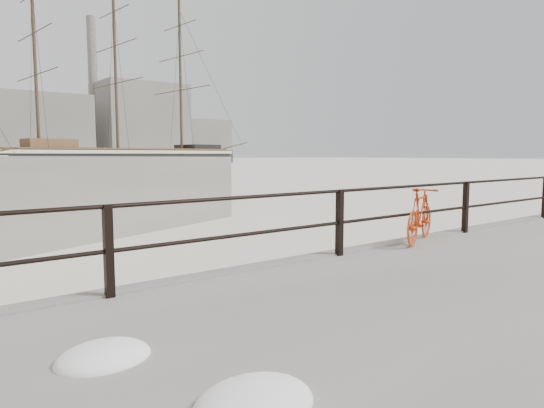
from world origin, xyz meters
TOP-DOWN VIEW (x-y plane):
  - ground at (0.00, 0.00)m, footprint 400.00×400.00m
  - guardrail at (0.00, -0.15)m, footprint 28.00×0.10m
  - bicycle at (-1.62, -0.25)m, footprint 1.57×0.81m
  - barque_black at (25.66, 86.96)m, footprint 64.86×26.41m
  - industrial_west at (20.00, 140.00)m, footprint 32.00×18.00m
  - industrial_mid at (55.00, 145.00)m, footprint 26.00×20.00m
  - industrial_east at (78.00, 150.00)m, footprint 20.00×16.00m
  - smokestack at (42.00, 150.00)m, footprint 2.80×2.80m

SIDE VIEW (x-z plane):
  - ground at x=0.00m, z-range 0.00..0.00m
  - barque_black at x=25.66m, z-range -17.78..17.78m
  - bicycle at x=-1.62m, z-range 0.35..1.31m
  - guardrail at x=0.00m, z-range 0.35..1.35m
  - industrial_east at x=78.00m, z-range 0.00..14.00m
  - industrial_west at x=20.00m, z-range 0.00..18.00m
  - industrial_mid at x=55.00m, z-range 0.00..24.00m
  - smokestack at x=42.00m, z-range 0.00..44.00m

